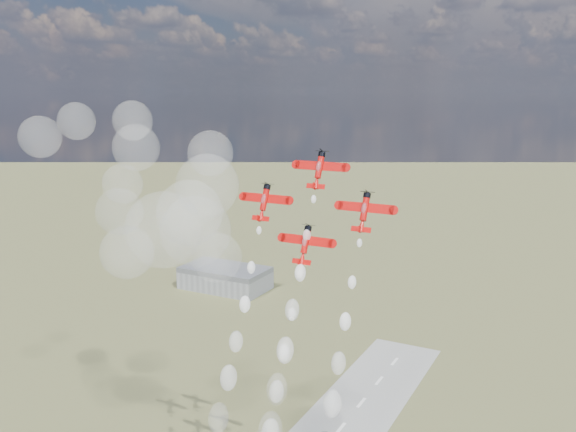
# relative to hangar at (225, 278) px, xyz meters

# --- Properties ---
(hangar) EXTENTS (50.00, 28.00, 13.00)m
(hangar) POSITION_rel_hangar_xyz_m (0.00, 0.00, 0.00)
(hangar) COLOR gray
(hangar) RESTS_ON ground
(plane_lead) EXTENTS (12.17, 5.80, 8.20)m
(plane_lead) POSITION_rel_hangar_xyz_m (137.04, -166.99, 91.11)
(plane_lead) COLOR red
(plane_lead) RESTS_ON ground
(plane_left) EXTENTS (12.17, 5.80, 8.20)m
(plane_left) POSITION_rel_hangar_xyz_m (125.02, -170.38, 83.40)
(plane_left) COLOR red
(plane_left) RESTS_ON ground
(plane_right) EXTENTS (12.17, 5.80, 8.20)m
(plane_right) POSITION_rel_hangar_xyz_m (149.07, -170.38, 83.40)
(plane_right) COLOR red
(plane_right) RESTS_ON ground
(plane_slot) EXTENTS (12.17, 5.80, 8.20)m
(plane_slot) POSITION_rel_hangar_xyz_m (137.04, -173.76, 75.70)
(plane_slot) COLOR red
(plane_slot) RESTS_ON ground
(smoke_trail_lead) EXTENTS (5.10, 26.29, 55.83)m
(smoke_trail_lead) POSITION_rel_hangar_xyz_m (137.03, -188.17, 42.82)
(smoke_trail_lead) COLOR white
(smoke_trail_lead) RESTS_ON plane_lead
(drifted_smoke_cloud) EXTENTS (66.69, 41.49, 53.43)m
(drifted_smoke_cloud) POSITION_rel_hangar_xyz_m (84.68, -156.78, 76.58)
(drifted_smoke_cloud) COLOR white
(drifted_smoke_cloud) RESTS_ON ground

